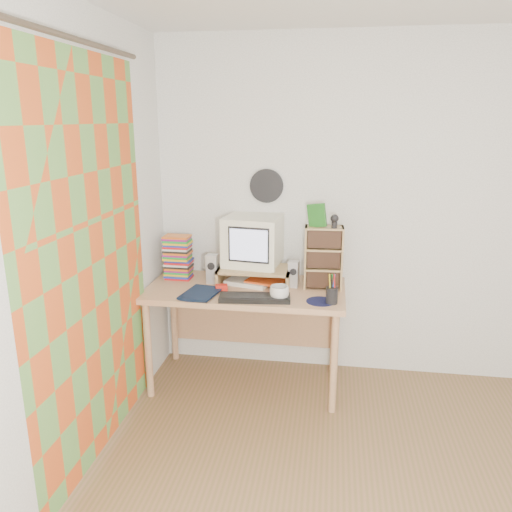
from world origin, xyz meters
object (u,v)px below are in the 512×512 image
(mug, at_px, (279,293))
(diary, at_px, (186,290))
(desk, at_px, (247,302))
(cd_rack, at_px, (323,258))
(dvd_stack, at_px, (178,261))
(crt_monitor, at_px, (252,242))
(keyboard, at_px, (255,298))

(mug, height_order, diary, mug)
(desk, height_order, diary, diary)
(mug, bearing_deg, desk, 132.76)
(cd_rack, bearing_deg, desk, 179.83)
(dvd_stack, height_order, diary, dvd_stack)
(desk, distance_m, crt_monitor, 0.44)
(cd_rack, distance_m, diary, 0.98)
(mug, relative_size, diary, 0.49)
(diary, bearing_deg, keyboard, 3.32)
(desk, bearing_deg, keyboard, -71.05)
(crt_monitor, bearing_deg, desk, -97.05)
(dvd_stack, bearing_deg, diary, -63.23)
(crt_monitor, bearing_deg, mug, -49.58)
(diary, bearing_deg, dvd_stack, 125.46)
(dvd_stack, xyz_separation_m, mug, (0.80, -0.36, -0.08))
(dvd_stack, bearing_deg, cd_rack, -1.57)
(keyboard, distance_m, cd_rack, 0.58)
(keyboard, bearing_deg, cd_rack, 30.61)
(cd_rack, bearing_deg, crt_monitor, 170.37)
(diary, bearing_deg, crt_monitor, 49.62)
(desk, height_order, mug, mug)
(desk, relative_size, cd_rack, 3.17)
(crt_monitor, distance_m, dvd_stack, 0.58)
(crt_monitor, bearing_deg, diary, -132.88)
(cd_rack, relative_size, diary, 1.67)
(dvd_stack, distance_m, diary, 0.37)
(desk, xyz_separation_m, mug, (0.27, -0.29, 0.19))
(crt_monitor, height_order, cd_rack, crt_monitor)
(crt_monitor, height_order, keyboard, crt_monitor)
(mug, xyz_separation_m, diary, (-0.65, 0.04, -0.02))
(crt_monitor, distance_m, cd_rack, 0.53)
(dvd_stack, height_order, cd_rack, cd_rack)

